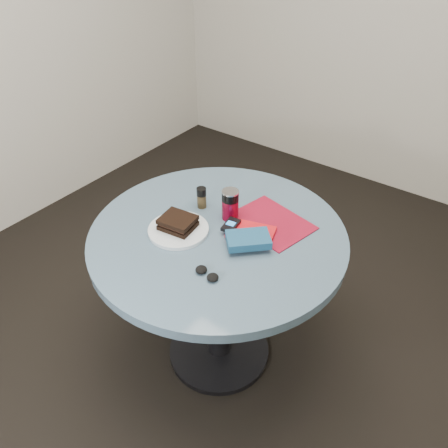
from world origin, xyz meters
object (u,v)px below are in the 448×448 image
Objects in this scene: novel at (248,240)px; headphones at (207,273)px; plate at (178,230)px; mp3_player at (231,225)px; red_book at (251,232)px; magazine at (271,222)px; sandwich at (178,223)px; soda_can at (230,205)px; table at (218,263)px; pepper_grinder at (202,197)px.

novel is 0.21m from headphones.
mp3_player reaches higher than plate.
mp3_player reaches higher than red_book.
magazine is 3.02× the size of headphones.
sandwich is at bearing -144.21° from mp3_player.
mp3_player is (0.17, 0.12, -0.01)m from sandwich.
soda_can reaches higher than headphones.
magazine is 0.18m from novel.
table is 5.73× the size of red_book.
red_book is (-0.02, -0.11, 0.01)m from magazine.
novel reaches higher than headphones.
table is 0.20m from mp3_player.
novel reaches higher than mp3_player.
headphones is (0.25, -0.13, -0.03)m from sandwich.
plate reaches higher than magazine.
pepper_grinder is (-0.03, 0.18, 0.01)m from sandwich.
magazine is at bearing 48.98° from novel.
magazine is (0.26, 0.26, -0.03)m from sandwich.
red_book is at bearing 17.25° from mp3_player.
plate reaches higher than table.
mp3_player reaches higher than magazine.
soda_can is 1.39× the size of mp3_player.
mp3_player is (-0.08, -0.02, 0.01)m from red_book.
soda_can is at bearing 144.69° from red_book.
pepper_grinder reaches higher than red_book.
mp3_player is at bearing 35.79° from sandwich.
headphones reaches higher than plate.
plate is at bearing -121.87° from magazine.
red_book is 1.73× the size of headphones.
plate is 1.85× the size of soda_can.
table is 10.96× the size of pepper_grinder.
pepper_grinder is (-0.14, -0.01, -0.02)m from soda_can.
sandwich reaches higher than magazine.
soda_can is at bearing 127.53° from mp3_player.
magazine is (0.29, 0.08, -0.04)m from pepper_grinder.
red_book is 1.10× the size of novel.
table is 4.26× the size of plate.
red_book is 0.08m from mp3_player.
headphones is at bearing -28.28° from plate.
novel is (0.27, 0.08, 0.03)m from plate.
magazine is 0.39m from headphones.
table is at bearing -31.68° from pepper_grinder.
pepper_grinder is at bearing 99.51° from plate.
mp3_player is (-0.10, -0.14, 0.02)m from magazine.
novel reaches higher than magazine.
plate is 0.27m from headphones.
magazine is 0.17m from mp3_player.
table is at bearing -81.88° from soda_can.
plate is at bearing 152.85° from novel.
pepper_grinder reaches higher than plate.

